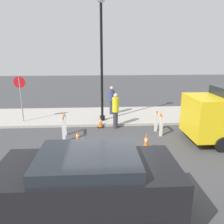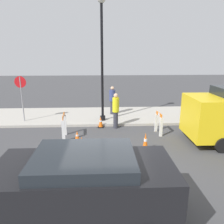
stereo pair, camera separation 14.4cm
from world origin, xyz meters
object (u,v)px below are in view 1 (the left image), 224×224
Objects in this scene: person_worker at (116,110)px; person_pedestrian at (112,99)px; streetlamp_post at (101,44)px; stop_sign at (20,92)px; parked_car_1 at (89,184)px.

person_pedestrian is at bearing -166.78° from person_worker.
stop_sign is (-4.26, 0.05, -2.38)m from streetlamp_post.
streetlamp_post is 3.35m from person_worker.
streetlamp_post is at bearing 87.70° from person_pedestrian.
streetlamp_post reaches higher than stop_sign.
person_pedestrian is at bearing -164.00° from stop_sign.
person_pedestrian is 8.52m from parked_car_1.
person_pedestrian is (0.59, 1.22, -3.09)m from streetlamp_post.
parked_car_1 is (3.84, -7.29, -0.79)m from stop_sign.
person_worker is 2.18m from person_pedestrian.
stop_sign is 1.45× the size of person_pedestrian.
streetlamp_post is 2.61× the size of stop_sign.
streetlamp_post is at bearing 86.70° from parked_car_1.
person_pedestrian is 0.43× the size of parked_car_1.
person_worker is at bearing -55.89° from streetlamp_post.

